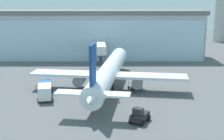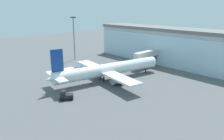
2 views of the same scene
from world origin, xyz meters
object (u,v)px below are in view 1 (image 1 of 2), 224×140
object	(u,v)px
jet_bridge	(101,48)
pushback_tug	(140,116)
baggage_cart	(135,86)
safety_cone_wingtip	(36,86)
airplane	(109,72)
catering_truck	(45,90)
safety_cone_nose	(120,102)

from	to	relation	value
jet_bridge	pushback_tug	size ratio (longest dim) A/B	3.75
baggage_cart	pushback_tug	xyz separation A→B (m)	(-1.64, -17.06, 0.47)
safety_cone_wingtip	jet_bridge	bearing A→B (deg)	55.01
airplane	safety_cone_wingtip	size ratio (longest dim) A/B	69.82
catering_truck	safety_cone_nose	xyz separation A→B (m)	(12.98, -3.93, -1.19)
catering_truck	pushback_tug	size ratio (longest dim) A/B	2.02
jet_bridge	baggage_cart	bearing A→B (deg)	-163.93
pushback_tug	safety_cone_nose	xyz separation A→B (m)	(-2.18, 8.14, -0.70)
catering_truck	baggage_cart	size ratio (longest dim) A/B	2.40
pushback_tug	catering_truck	bearing A→B (deg)	84.33
airplane	baggage_cart	world-z (taller)	airplane
jet_bridge	pushback_tug	distance (m)	38.91
catering_truck	pushback_tug	bearing A→B (deg)	-136.18
jet_bridge	safety_cone_nose	world-z (taller)	jet_bridge
jet_bridge	baggage_cart	world-z (taller)	jet_bridge
baggage_cart	pushback_tug	distance (m)	17.14
jet_bridge	airplane	world-z (taller)	airplane
safety_cone_nose	safety_cone_wingtip	size ratio (longest dim) A/B	1.00
pushback_tug	safety_cone_wingtip	bearing A→B (deg)	76.13
safety_cone_nose	jet_bridge	bearing A→B (deg)	94.33
safety_cone_nose	baggage_cart	bearing A→B (deg)	66.84
safety_cone_wingtip	catering_truck	bearing A→B (deg)	-67.97
jet_bridge	catering_truck	bearing A→B (deg)	158.12
safety_cone_nose	safety_cone_wingtip	distance (m)	19.28
jet_bridge	catering_truck	distance (m)	28.66
jet_bridge	safety_cone_nose	distance (m)	30.74
pushback_tug	jet_bridge	bearing A→B (deg)	39.49
catering_truck	airplane	bearing A→B (deg)	-74.13
baggage_cart	safety_cone_wingtip	distance (m)	19.77
airplane	baggage_cart	size ratio (longest dim) A/B	12.23
airplane	baggage_cart	xyz separation A→B (m)	(5.20, -0.06, -2.82)
airplane	pushback_tug	size ratio (longest dim) A/B	10.32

